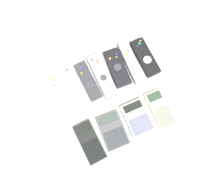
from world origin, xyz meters
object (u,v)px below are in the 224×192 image
object	(u,v)px
calculator_0	(90,142)
remote_0	(58,95)
remote_2	(88,81)
calculator_2	(137,118)
remote_3	(103,76)
remote_4	(117,68)
remote_1	(74,89)
remote_5	(131,62)
calculator_1	(113,131)
calculator_3	(160,108)
remote_6	(145,57)

from	to	relation	value
calculator_0	remote_0	bearing A→B (deg)	98.03
remote_2	calculator_2	world-z (taller)	same
remote_2	calculator_0	distance (m)	0.23
remote_3	remote_4	distance (m)	0.06
calculator_2	remote_1	bearing A→B (deg)	131.15
remote_4	calculator_2	size ratio (longest dim) A/B	1.23
remote_4	remote_0	bearing A→B (deg)	-174.69
remote_5	calculator_1	size ratio (longest dim) A/B	1.34
remote_5	calculator_3	distance (m)	0.21
remote_0	calculator_3	xyz separation A→B (m)	(0.32, -0.20, -0.00)
remote_1	calculator_1	world-z (taller)	remote_1
remote_4	remote_6	bearing A→B (deg)	1.13
remote_2	calculator_2	xyz separation A→B (m)	(0.11, -0.20, 0.00)
remote_1	calculator_2	size ratio (longest dim) A/B	1.56
remote_0	remote_1	xyz separation A→B (m)	(0.06, -0.00, -0.00)
remote_0	calculator_2	world-z (taller)	remote_0
calculator_1	calculator_2	bearing A→B (deg)	5.23
remote_2	remote_4	bearing A→B (deg)	-2.42
remote_5	remote_1	bearing A→B (deg)	-176.52
remote_1	calculator_2	bearing A→B (deg)	-53.05
remote_4	calculator_0	xyz separation A→B (m)	(-0.21, -0.21, -0.01)
remote_1	calculator_3	bearing A→B (deg)	-41.27
remote_5	remote_6	xyz separation A→B (m)	(0.06, -0.01, 0.00)
calculator_1	remote_4	bearing A→B (deg)	63.40
remote_2	calculator_2	bearing A→B (deg)	-64.64
remote_0	remote_5	bearing A→B (deg)	0.94
calculator_1	calculator_3	size ratio (longest dim) A/B	0.93
remote_6	calculator_2	world-z (taller)	remote_6
remote_0	remote_4	world-z (taller)	remote_4
calculator_2	remote_4	bearing A→B (deg)	86.72
remote_6	calculator_0	distance (m)	0.38
remote_0	remote_4	size ratio (longest dim) A/B	1.15
remote_0	remote_6	world-z (taller)	remote_6
remote_1	remote_6	size ratio (longest dim) A/B	1.24
remote_6	remote_0	bearing A→B (deg)	179.16
remote_1	calculator_2	world-z (taller)	same
remote_0	remote_2	xyz separation A→B (m)	(0.12, 0.01, -0.00)
remote_0	remote_3	distance (m)	0.18
remote_5	calculator_2	world-z (taller)	remote_5
remote_3	calculator_0	size ratio (longest dim) A/B	1.23
remote_6	calculator_1	distance (m)	0.31
remote_0	remote_5	xyz separation A→B (m)	(0.31, 0.01, 0.00)
remote_1	calculator_3	distance (m)	0.33
calculator_1	calculator_2	distance (m)	0.10
remote_5	calculator_0	distance (m)	0.34
remote_4	calculator_2	world-z (taller)	remote_4
remote_0	remote_6	bearing A→B (deg)	-0.02
calculator_0	calculator_1	bearing A→B (deg)	-1.17
calculator_3	calculator_2	bearing A→B (deg)	178.02
remote_6	calculator_2	distance (m)	0.24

